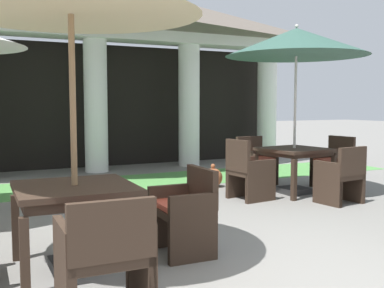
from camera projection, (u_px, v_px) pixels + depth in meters
The scene contains 13 objects.
ground_plane at pixel (320, 282), 3.83m from camera, with size 60.00×60.00×0.00m, color gray.
background_pavilion at pixel (93, 26), 9.90m from camera, with size 10.09×2.89×4.08m.
lawn_strip at pixel (120, 183), 8.61m from camera, with size 11.89×1.70×0.01m, color #519347.
patio_table_mid_left at pixel (294, 154), 7.61m from camera, with size 1.06×1.06×0.74m.
patio_umbrella_mid_left at pixel (296, 43), 7.46m from camera, with size 2.29×2.29×2.73m.
patio_chair_mid_left_north at pixel (256, 162), 8.43m from camera, with size 0.65×0.56×0.87m.
patio_chair_mid_left_west at pixel (248, 173), 7.11m from camera, with size 0.61×0.60×0.93m.
patio_chair_mid_left_south at pixel (341, 177), 6.83m from camera, with size 0.62×0.56×0.85m.
patio_chair_mid_left_east at pixel (334, 164), 8.14m from camera, with size 0.58×0.62×0.89m.
patio_table_mid_right at pixel (75, 196), 4.08m from camera, with size 1.03×1.03×0.75m.
patio_chair_mid_right_east at pixel (185, 212), 4.54m from camera, with size 0.51×0.63×0.84m.
patio_chair_mid_right_south at pixel (105, 259), 3.15m from camera, with size 0.61×0.56×0.86m.
terracotta_urn at pixel (213, 177), 8.22m from camera, with size 0.34×0.34×0.41m.
Camera 1 is at (-2.59, -2.86, 1.46)m, focal length 43.57 mm.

